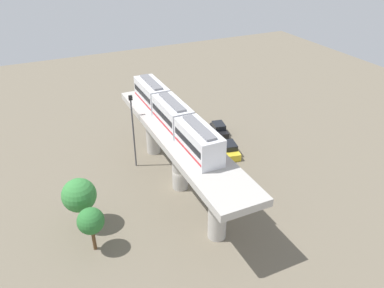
{
  "coord_description": "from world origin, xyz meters",
  "views": [
    {
      "loc": [
        -14.89,
        -35.03,
        28.01
      ],
      "look_at": [
        2.5,
        1.92,
        4.5
      ],
      "focal_mm": 35.69,
      "sensor_mm": 36.0,
      "label": 1
    }
  ],
  "objects_px": {
    "tree_near_viaduct": "(79,195)",
    "signal_post": "(133,129)",
    "tree_mid_lot": "(91,221)",
    "parked_car_black": "(219,130)",
    "parked_car_silver": "(236,186)",
    "train": "(172,115)",
    "parked_car_yellow": "(230,150)"
  },
  "relations": [
    {
      "from": "train",
      "to": "parked_car_black",
      "type": "xyz_separation_m",
      "value": [
        10.91,
        8.16,
        -8.3
      ]
    },
    {
      "from": "train",
      "to": "signal_post",
      "type": "height_order",
      "value": "train"
    },
    {
      "from": "parked_car_black",
      "to": "tree_mid_lot",
      "type": "distance_m",
      "value": 27.88
    },
    {
      "from": "train",
      "to": "tree_near_viaduct",
      "type": "distance_m",
      "value": 13.64
    },
    {
      "from": "parked_car_black",
      "to": "parked_car_silver",
      "type": "height_order",
      "value": "same"
    },
    {
      "from": "parked_car_black",
      "to": "signal_post",
      "type": "height_order",
      "value": "signal_post"
    },
    {
      "from": "parked_car_yellow",
      "to": "parked_car_silver",
      "type": "bearing_deg",
      "value": -104.58
    },
    {
      "from": "parked_car_silver",
      "to": "tree_near_viaduct",
      "type": "xyz_separation_m",
      "value": [
        -17.9,
        1.64,
        3.26
      ]
    },
    {
      "from": "parked_car_yellow",
      "to": "train",
      "type": "bearing_deg",
      "value": -156.39
    },
    {
      "from": "parked_car_silver",
      "to": "tree_mid_lot",
      "type": "distance_m",
      "value": 17.99
    },
    {
      "from": "tree_near_viaduct",
      "to": "signal_post",
      "type": "height_order",
      "value": "signal_post"
    },
    {
      "from": "parked_car_yellow",
      "to": "signal_post",
      "type": "height_order",
      "value": "signal_post"
    },
    {
      "from": "tree_near_viaduct",
      "to": "tree_mid_lot",
      "type": "xyz_separation_m",
      "value": [
        0.28,
        -3.93,
        -0.44
      ]
    },
    {
      "from": "parked_car_black",
      "to": "signal_post",
      "type": "xyz_separation_m",
      "value": [
        -14.31,
        -3.14,
        4.83
      ]
    },
    {
      "from": "parked_car_black",
      "to": "parked_car_yellow",
      "type": "relative_size",
      "value": 1.0
    },
    {
      "from": "train",
      "to": "parked_car_yellow",
      "type": "distance_m",
      "value": 12.72
    },
    {
      "from": "parked_car_black",
      "to": "tree_mid_lot",
      "type": "height_order",
      "value": "tree_mid_lot"
    },
    {
      "from": "parked_car_black",
      "to": "parked_car_yellow",
      "type": "xyz_separation_m",
      "value": [
        -1.53,
        -5.95,
        0.0
      ]
    },
    {
      "from": "tree_near_viaduct",
      "to": "tree_mid_lot",
      "type": "distance_m",
      "value": 3.97
    },
    {
      "from": "train",
      "to": "parked_car_yellow",
      "type": "height_order",
      "value": "train"
    },
    {
      "from": "train",
      "to": "parked_car_silver",
      "type": "bearing_deg",
      "value": -43.25
    },
    {
      "from": "train",
      "to": "tree_mid_lot",
      "type": "bearing_deg",
      "value": -146.67
    },
    {
      "from": "parked_car_silver",
      "to": "tree_near_viaduct",
      "type": "relative_size",
      "value": 0.76
    },
    {
      "from": "parked_car_black",
      "to": "tree_mid_lot",
      "type": "relative_size",
      "value": 0.91
    },
    {
      "from": "parked_car_black",
      "to": "tree_mid_lot",
      "type": "xyz_separation_m",
      "value": [
        -22.71,
        -15.92,
        2.82
      ]
    },
    {
      "from": "parked_car_yellow",
      "to": "tree_mid_lot",
      "type": "bearing_deg",
      "value": -144.44
    },
    {
      "from": "tree_mid_lot",
      "to": "parked_car_black",
      "type": "bearing_deg",
      "value": 35.02
    },
    {
      "from": "train",
      "to": "parked_car_yellow",
      "type": "relative_size",
      "value": 4.6
    },
    {
      "from": "train",
      "to": "tree_near_viaduct",
      "type": "bearing_deg",
      "value": -162.43
    },
    {
      "from": "tree_mid_lot",
      "to": "tree_near_viaduct",
      "type": "bearing_deg",
      "value": 94.1
    },
    {
      "from": "signal_post",
      "to": "parked_car_silver",
      "type": "bearing_deg",
      "value": -48.71
    },
    {
      "from": "train",
      "to": "tree_mid_lot",
      "type": "xyz_separation_m",
      "value": [
        -11.8,
        -7.76,
        -5.47
      ]
    }
  ]
}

